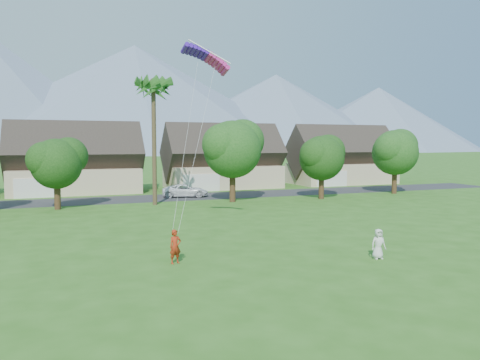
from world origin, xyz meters
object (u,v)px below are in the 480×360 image
kite_flyer (175,247)px  watcher (378,244)px  parafoil_kite (207,56)px  parked_car (185,191)px

kite_flyer → watcher: 10.68m
parafoil_kite → watcher: bearing=-48.2°
parked_car → parafoil_kite: 24.99m
watcher → parked_car: watcher is taller
kite_flyer → parafoil_kite: bearing=46.0°
watcher → parafoil_kite: bearing=134.9°
parked_car → watcher: bearing=-163.2°
kite_flyer → parafoil_kite: (3.64, 6.33, 10.84)m
parked_car → kite_flyer: bearing=176.9°
watcher → parked_car: bearing=103.9°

